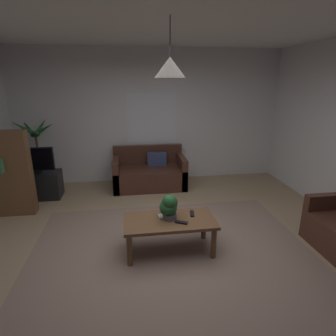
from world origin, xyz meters
TOP-DOWN VIEW (x-y plane):
  - floor at (0.00, 0.00)m, footprint 5.61×5.68m
  - rug at (0.00, -0.20)m, footprint 3.65×3.12m
  - wall_back at (0.00, 2.87)m, footprint 5.73×0.06m
  - ceiling at (0.00, 0.00)m, footprint 5.61×5.68m
  - window_pane at (0.03, 2.84)m, footprint 1.04×0.01m
  - couch_under_window at (-0.09, 2.37)m, footprint 1.47×0.81m
  - coffee_table at (-0.02, 0.00)m, footprint 1.16×0.58m
  - book_on_table_0 at (-0.09, 0.07)m, footprint 0.15×0.13m
  - remote_on_table_0 at (0.11, -0.11)m, footprint 0.17×0.12m
  - remote_on_table_1 at (0.29, 0.10)m, footprint 0.07×0.17m
  - potted_plant_on_table at (-0.03, 0.03)m, footprint 0.24×0.24m
  - tv_stand at (-2.26, 2.09)m, footprint 0.90×0.44m
  - tv at (-2.26, 2.07)m, footprint 0.77×0.16m
  - potted_palm_corner at (-2.28, 2.55)m, footprint 0.79×0.87m
  - bookshelf_corner at (-2.44, 1.44)m, footprint 0.70×0.31m
  - pendant_lamp at (-0.02, 0.00)m, footprint 0.34×0.34m

SIDE VIEW (x-z plane):
  - floor at x=0.00m, z-range -0.02..0.00m
  - rug at x=0.00m, z-range 0.00..0.01m
  - tv_stand at x=-2.26m, z-range 0.00..0.50m
  - couch_under_window at x=-0.09m, z-range -0.13..0.69m
  - coffee_table at x=-0.02m, z-range 0.15..0.61m
  - remote_on_table_0 at x=0.11m, z-range 0.46..0.48m
  - remote_on_table_1 at x=0.29m, z-range 0.46..0.48m
  - book_on_table_0 at x=-0.09m, z-range 0.46..0.48m
  - potted_palm_corner at x=-2.28m, z-range -0.11..1.37m
  - potted_plant_on_table at x=-0.03m, z-range 0.47..0.81m
  - bookshelf_corner at x=-2.44m, z-range 0.01..1.41m
  - tv at x=-2.26m, z-range 0.51..0.99m
  - window_pane at x=0.03m, z-range 0.82..1.90m
  - wall_back at x=0.00m, z-range 0.00..2.79m
  - pendant_lamp at x=-0.02m, z-range 1.98..2.59m
  - ceiling at x=0.00m, z-range 2.79..2.81m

